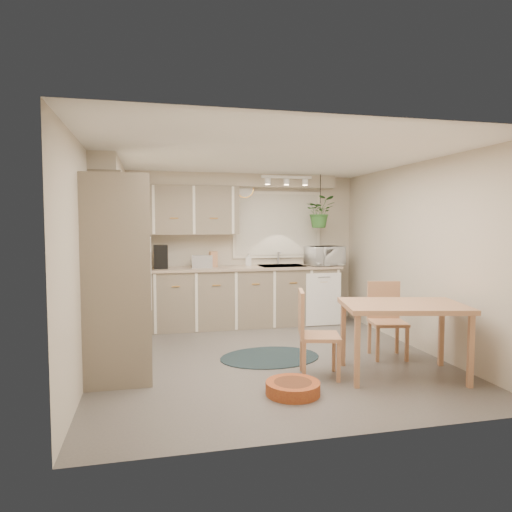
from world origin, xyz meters
The scene contains 35 objects.
floor centered at (0.00, 0.00, 0.00)m, with size 4.20×4.20×0.00m, color #5F5953.
ceiling centered at (0.00, 0.00, 2.40)m, with size 4.20×4.20×0.00m, color white.
wall_back centered at (0.00, 2.10, 1.20)m, with size 4.00×0.04×2.40m, color beige.
wall_front centered at (0.00, -2.10, 1.20)m, with size 4.00×0.04×2.40m, color beige.
wall_left centered at (-2.00, 0.00, 1.20)m, with size 0.04×4.20×2.40m, color beige.
wall_right centered at (2.00, 0.00, 1.20)m, with size 0.04×4.20×2.40m, color beige.
base_cab_left centered at (-1.70, 0.88, 0.45)m, with size 0.60×1.85×0.90m, color gray.
base_cab_back centered at (-0.20, 1.80, 0.45)m, with size 3.60×0.60×0.90m, color gray.
counter_left centered at (-1.69, 0.88, 0.92)m, with size 0.64×1.89×0.04m, color tan.
counter_back centered at (-0.20, 1.79, 0.92)m, with size 3.64×0.64×0.04m, color tan.
oven_stack centered at (-1.68, -0.38, 1.05)m, with size 0.65×0.65×2.10m, color gray.
wall_oven_face centered at (-1.35, -0.38, 1.05)m, with size 0.02×0.56×0.58m, color white.
upper_cab_left centered at (-1.82, 1.00, 1.83)m, with size 0.35×2.00×0.75m, color gray.
upper_cab_back centered at (-1.00, 1.93, 1.83)m, with size 2.00×0.35×0.75m, color gray.
soffit_left centered at (-1.85, 1.00, 2.30)m, with size 0.30×2.00×0.20m, color beige.
soffit_back centered at (-0.20, 1.95, 2.30)m, with size 3.60×0.30×0.20m, color beige.
cooktop centered at (-1.68, 0.30, 0.94)m, with size 0.52×0.58×0.02m, color white.
range_hood centered at (-1.70, 0.30, 1.40)m, with size 0.40×0.60×0.14m, color white.
window_blinds centered at (0.70, 2.07, 1.60)m, with size 1.40×0.02×1.00m, color white.
window_frame centered at (0.70, 2.08, 1.60)m, with size 1.50×0.02×1.10m, color silver.
sink centered at (0.70, 1.80, 0.90)m, with size 0.70×0.48×0.10m, color #B0B2B8.
dishwasher_front centered at (1.30, 1.49, 0.42)m, with size 0.58×0.01×0.83m, color white.
track_light_bar centered at (0.70, 1.55, 2.33)m, with size 0.80×0.04×0.04m, color white.
wall_clock centered at (0.15, 2.07, 2.18)m, with size 0.30×0.30×0.03m, color gold.
dining_table centered at (1.23, -0.94, 0.39)m, with size 1.24×0.82×0.78m, color tan.
chair_left centered at (0.37, -0.76, 0.46)m, with size 0.43×0.43×0.91m, color tan.
chair_back centered at (1.42, -0.30, 0.45)m, with size 0.42×0.42×0.90m, color tan.
braided_rug centered at (0.04, 0.01, 0.01)m, with size 1.22×0.91×0.01m, color black.
pet_bed centered at (-0.06, -1.19, 0.06)m, with size 0.52×0.52×0.12m, color #A95821.
microwave centered at (1.39, 1.70, 1.13)m, with size 0.56×0.31×0.38m, color white.
soap_bottle centered at (0.19, 1.95, 0.99)m, with size 0.09×0.20×0.09m, color white.
hanging_plant centered at (1.31, 1.70, 1.75)m, with size 0.46×0.51×0.40m, color #326A2A.
coffee_maker centered at (-1.20, 1.80, 1.12)m, with size 0.20×0.24×0.36m, color black.
toaster centered at (-0.57, 1.82, 1.03)m, with size 0.31×0.18×0.19m, color #B0B2B8.
knife_block centered at (-0.40, 1.85, 1.06)m, with size 0.11×0.11×0.25m, color tan.
Camera 1 is at (-1.35, -5.21, 1.61)m, focal length 32.00 mm.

